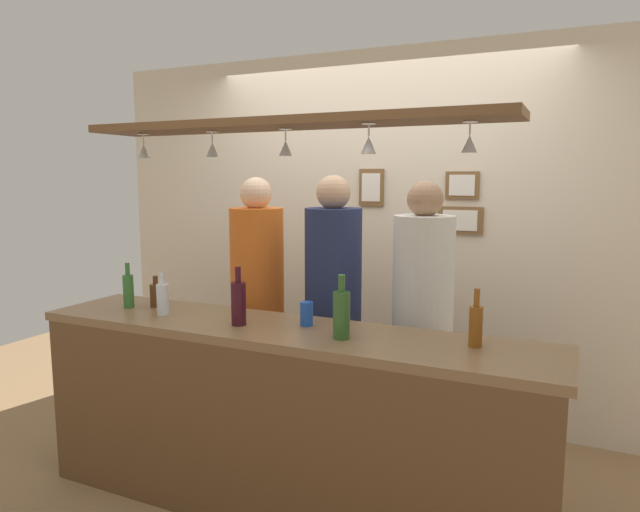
{
  "coord_description": "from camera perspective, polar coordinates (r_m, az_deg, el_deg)",
  "views": [
    {
      "loc": [
        1.33,
        -2.76,
        1.71
      ],
      "look_at": [
        0.0,
        0.1,
        1.27
      ],
      "focal_mm": 31.76,
      "sensor_mm": 36.0,
      "label": 1
    }
  ],
  "objects": [
    {
      "name": "ground_plane",
      "position": [
        3.51,
        -0.74,
        -21.28
      ],
      "size": [
        8.0,
        8.0,
        0.0
      ],
      "primitive_type": "plane",
      "color": "olive"
    },
    {
      "name": "back_wall",
      "position": [
        4.11,
        5.88,
        2.1
      ],
      "size": [
        4.4,
        0.06,
        2.6
      ],
      "primitive_type": "cube",
      "color": "beige",
      "rests_on": "ground_plane"
    },
    {
      "name": "bar_counter",
      "position": [
        2.83,
        -5.29,
        -14.0
      ],
      "size": [
        2.7,
        0.55,
        0.97
      ],
      "color": "brown",
      "rests_on": "ground_plane"
    },
    {
      "name": "overhead_glass_rack",
      "position": [
        2.81,
        -3.52,
        13.19
      ],
      "size": [
        2.2,
        0.36,
        0.04
      ],
      "primitive_type": "cube",
      "color": "brown"
    },
    {
      "name": "hanging_wineglass_far_left",
      "position": [
        3.31,
        -17.33,
        10.11
      ],
      "size": [
        0.07,
        0.07,
        0.13
      ],
      "color": "silver",
      "rests_on": "overhead_glass_rack"
    },
    {
      "name": "hanging_wineglass_left",
      "position": [
        3.05,
        -10.79,
        10.54
      ],
      "size": [
        0.07,
        0.07,
        0.13
      ],
      "color": "silver",
      "rests_on": "overhead_glass_rack"
    },
    {
      "name": "hanging_wineglass_center_left",
      "position": [
        2.84,
        -3.48,
        10.87
      ],
      "size": [
        0.07,
        0.07,
        0.13
      ],
      "color": "silver",
      "rests_on": "overhead_glass_rack"
    },
    {
      "name": "hanging_wineglass_center",
      "position": [
        2.56,
        4.92,
        11.18
      ],
      "size": [
        0.07,
        0.07,
        0.13
      ],
      "color": "silver",
      "rests_on": "overhead_glass_rack"
    },
    {
      "name": "hanging_wineglass_center_right",
      "position": [
        2.54,
        14.83,
        10.97
      ],
      "size": [
        0.07,
        0.07,
        0.13
      ],
      "color": "silver",
      "rests_on": "overhead_glass_rack"
    },
    {
      "name": "person_left_orange_shirt",
      "position": [
        3.63,
        -6.33,
        -2.87
      ],
      "size": [
        0.34,
        0.34,
        1.72
      ],
      "color": "#2D334C",
      "rests_on": "ground_plane"
    },
    {
      "name": "person_middle_navy_shirt",
      "position": [
        3.39,
        1.36,
        -3.46
      ],
      "size": [
        0.34,
        0.34,
        1.73
      ],
      "color": "#2D334C",
      "rests_on": "ground_plane"
    },
    {
      "name": "person_right_white_patterned_shirt",
      "position": [
        3.22,
        10.3,
        -4.56
      ],
      "size": [
        0.34,
        0.34,
        1.7
      ],
      "color": "#2D334C",
      "rests_on": "ground_plane"
    },
    {
      "name": "bottle_beer_green_import",
      "position": [
        3.43,
        -18.75,
        -3.25
      ],
      "size": [
        0.06,
        0.06,
        0.26
      ],
      "color": "#336B2D",
      "rests_on": "bar_counter"
    },
    {
      "name": "bottle_beer_amber_tall",
      "position": [
        2.6,
        15.43,
        -6.67
      ],
      "size": [
        0.06,
        0.06,
        0.26
      ],
      "color": "brown",
      "rests_on": "bar_counter"
    },
    {
      "name": "bottle_beer_brown_stubby",
      "position": [
        3.41,
        -16.21,
        -3.75
      ],
      "size": [
        0.07,
        0.07,
        0.18
      ],
      "color": "#512D14",
      "rests_on": "bar_counter"
    },
    {
      "name": "bottle_wine_dark_red",
      "position": [
        2.89,
        -8.21,
        -4.62
      ],
      "size": [
        0.08,
        0.08,
        0.3
      ],
      "color": "#380F19",
      "rests_on": "bar_counter"
    },
    {
      "name": "bottle_soda_clear",
      "position": [
        3.19,
        -15.58,
        -4.12
      ],
      "size": [
        0.06,
        0.06,
        0.23
      ],
      "color": "silver",
      "rests_on": "bar_counter"
    },
    {
      "name": "bottle_champagne_green",
      "position": [
        2.63,
        2.17,
        -5.81
      ],
      "size": [
        0.08,
        0.08,
        0.3
      ],
      "color": "#2D5623",
      "rests_on": "bar_counter"
    },
    {
      "name": "drink_can",
      "position": [
        2.86,
        -1.36,
        -5.83
      ],
      "size": [
        0.07,
        0.07,
        0.12
      ],
      "primitive_type": "cylinder",
      "color": "#1E4CB2",
      "rests_on": "bar_counter"
    },
    {
      "name": "picture_frame_crest",
      "position": [
        4.06,
        5.2,
        6.9
      ],
      "size": [
        0.18,
        0.02,
        0.26
      ],
      "color": "brown",
      "rests_on": "back_wall"
    },
    {
      "name": "picture_frame_upper_small",
      "position": [
        3.89,
        14.13,
        6.94
      ],
      "size": [
        0.22,
        0.02,
        0.18
      ],
      "color": "brown",
      "rests_on": "back_wall"
    },
    {
      "name": "picture_frame_lower_pair",
      "position": [
        3.9,
        13.93,
        3.52
      ],
      "size": [
        0.3,
        0.02,
        0.18
      ],
      "color": "brown",
      "rests_on": "back_wall"
    }
  ]
}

